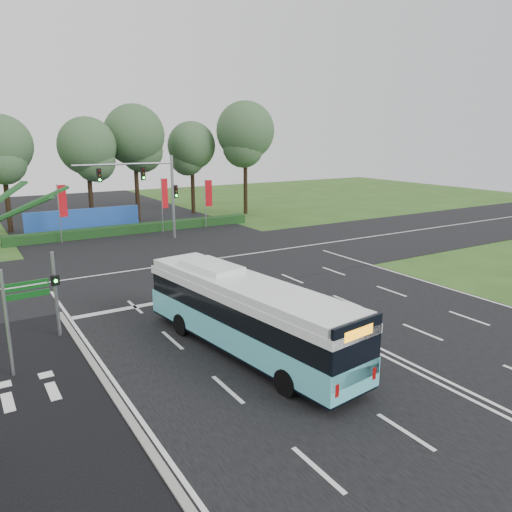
# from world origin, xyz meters

# --- Properties ---
(ground) EXTENTS (120.00, 120.00, 0.00)m
(ground) POSITION_xyz_m (0.00, 0.00, 0.00)
(ground) COLOR #2E511B
(ground) RESTS_ON ground
(road_main) EXTENTS (20.00, 120.00, 0.04)m
(road_main) POSITION_xyz_m (0.00, 0.00, 0.02)
(road_main) COLOR black
(road_main) RESTS_ON ground
(road_cross) EXTENTS (120.00, 14.00, 0.05)m
(road_cross) POSITION_xyz_m (0.00, 12.00, 0.03)
(road_cross) COLOR black
(road_cross) RESTS_ON ground
(bike_path) EXTENTS (5.00, 18.00, 0.06)m
(bike_path) POSITION_xyz_m (-12.50, -3.00, 0.03)
(bike_path) COLOR black
(bike_path) RESTS_ON ground
(kerb_strip) EXTENTS (0.25, 18.00, 0.12)m
(kerb_strip) POSITION_xyz_m (-10.10, -3.00, 0.06)
(kerb_strip) COLOR gray
(kerb_strip) RESTS_ON ground
(city_bus) EXTENTS (3.84, 11.60, 3.27)m
(city_bus) POSITION_xyz_m (-4.46, -2.66, 1.65)
(city_bus) COLOR #5FD2DD
(city_bus) RESTS_ON ground
(pedestrian_signal) EXTENTS (0.35, 0.43, 3.82)m
(pedestrian_signal) POSITION_xyz_m (-10.62, 3.03, 2.09)
(pedestrian_signal) COLOR gray
(pedestrian_signal) RESTS_ON ground
(street_sign) EXTENTS (1.59, 0.20, 4.08)m
(street_sign) POSITION_xyz_m (-12.47, 0.02, 2.57)
(street_sign) COLOR gray
(street_sign) RESTS_ON ground
(banner_flag_left) EXTENTS (0.71, 0.15, 4.85)m
(banner_flag_left) POSITION_xyz_m (-6.40, 23.44, 3.15)
(banner_flag_left) COLOR gray
(banner_flag_left) RESTS_ON ground
(banner_flag_mid) EXTENTS (0.71, 0.27, 4.96)m
(banner_flag_mid) POSITION_xyz_m (2.35, 23.47, 3.22)
(banner_flag_mid) COLOR gray
(banner_flag_mid) RESTS_ON ground
(banner_flag_right) EXTENTS (0.65, 0.28, 4.62)m
(banner_flag_right) POSITION_xyz_m (6.74, 23.54, 3.01)
(banner_flag_right) COLOR gray
(banner_flag_right) RESTS_ON ground
(traffic_light_gantry) EXTENTS (8.41, 0.28, 7.00)m
(traffic_light_gantry) POSITION_xyz_m (0.21, 20.50, 4.66)
(traffic_light_gantry) COLOR gray
(traffic_light_gantry) RESTS_ON ground
(hedge) EXTENTS (22.00, 1.20, 0.80)m
(hedge) POSITION_xyz_m (0.00, 24.50, 0.40)
(hedge) COLOR #123314
(hedge) RESTS_ON ground
(blue_hoarding) EXTENTS (10.00, 0.30, 2.20)m
(blue_hoarding) POSITION_xyz_m (-4.00, 27.00, 1.10)
(blue_hoarding) COLOR #2151B4
(blue_hoarding) RESTS_ON ground
(eucalyptus_row) EXTENTS (41.66, 9.04, 12.25)m
(eucalyptus_row) POSITION_xyz_m (-2.31, 30.64, 8.19)
(eucalyptus_row) COLOR black
(eucalyptus_row) RESTS_ON ground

